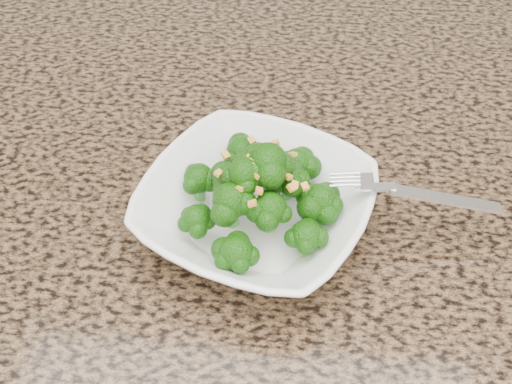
# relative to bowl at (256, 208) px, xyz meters

# --- Properties ---
(granite_counter) EXTENTS (1.64, 1.04, 0.03)m
(granite_counter) POSITION_rel_bowl_xyz_m (-0.09, -0.04, -0.04)
(granite_counter) COLOR brown
(granite_counter) RESTS_ON cabinet
(bowl) EXTENTS (0.29, 0.29, 0.05)m
(bowl) POSITION_rel_bowl_xyz_m (0.00, 0.00, 0.00)
(bowl) COLOR white
(bowl) RESTS_ON granite_counter
(broccoli_pile) EXTENTS (0.19, 0.19, 0.06)m
(broccoli_pile) POSITION_rel_bowl_xyz_m (0.00, 0.00, 0.06)
(broccoli_pile) COLOR #185409
(broccoli_pile) RESTS_ON bowl
(garlic_topping) EXTENTS (0.12, 0.12, 0.01)m
(garlic_topping) POSITION_rel_bowl_xyz_m (0.00, 0.00, 0.09)
(garlic_topping) COLOR gold
(garlic_topping) RESTS_ON broccoli_pile
(fork) EXTENTS (0.19, 0.04, 0.01)m
(fork) POSITION_rel_bowl_xyz_m (0.13, 0.01, 0.03)
(fork) COLOR silver
(fork) RESTS_ON bowl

